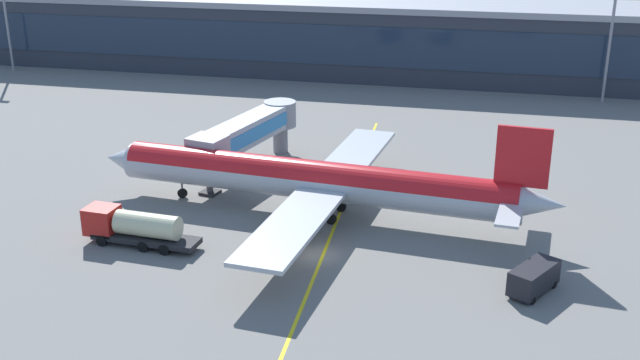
% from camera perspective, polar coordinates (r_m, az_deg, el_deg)
% --- Properties ---
extents(ground_plane, '(700.00, 700.00, 0.00)m').
position_cam_1_polar(ground_plane, '(68.10, -0.32, -5.55)').
color(ground_plane, slate).
extents(apron_lead_in_line, '(4.10, 79.92, 0.01)m').
position_cam_1_polar(apron_lead_in_line, '(69.74, 0.51, -4.89)').
color(apron_lead_in_line, yellow).
rests_on(apron_lead_in_line, ground_plane).
extents(terminal_building, '(206.62, 18.96, 12.69)m').
position_cam_1_polar(terminal_building, '(137.79, 0.75, 10.70)').
color(terminal_building, '#2D333D').
rests_on(terminal_building, ground_plane).
extents(main_airliner, '(47.04, 37.68, 10.87)m').
position_cam_1_polar(main_airliner, '(74.79, -0.30, -0.01)').
color(main_airliner, '#B2B7BC').
rests_on(main_airliner, ground_plane).
extents(jet_bridge, '(7.51, 19.17, 6.40)m').
position_cam_1_polar(jet_bridge, '(87.42, -5.27, 3.67)').
color(jet_bridge, '#B2B7BC').
rests_on(jet_bridge, ground_plane).
extents(fuel_tanker, '(10.94, 3.24, 3.25)m').
position_cam_1_polar(fuel_tanker, '(71.29, -13.68, -3.38)').
color(fuel_tanker, '#232326').
rests_on(fuel_tanker, ground_plane).
extents(crew_van, '(4.31, 5.38, 2.30)m').
position_cam_1_polar(crew_van, '(63.86, 15.66, -6.94)').
color(crew_van, black).
rests_on(crew_van, ground_plane).
extents(apron_light_mast_2, '(2.80, 0.50, 23.45)m').
position_cam_1_polar(apron_light_mast_2, '(122.78, 21.01, 11.63)').
color(apron_light_mast_2, gray).
rests_on(apron_light_mast_2, ground_plane).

